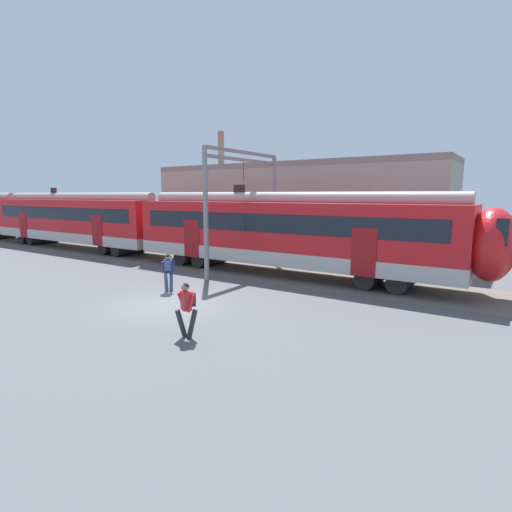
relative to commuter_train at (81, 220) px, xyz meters
name	(u,v)px	position (x,y,z in m)	size (l,w,h in m)	color
ground_plane	(171,304)	(17.17, -7.38, -2.25)	(160.00, 160.00, 0.00)	#515156
track_bed	(142,256)	(6.81, 0.01, -2.25)	(80.00, 4.40, 0.01)	#605951
commuter_train	(81,220)	(0.00, 0.00, 0.00)	(56.65, 3.07, 4.73)	#B7B2AD
pedestrian_navy	(168,269)	(15.65, -6.01, -1.26)	(0.51, 0.70, 1.67)	navy
pedestrian_red	(187,305)	(20.31, -9.76, -1.26)	(0.66, 0.56, 1.67)	#28282D
catenary_gantry	(244,192)	(15.41, 0.01, 2.06)	(0.24, 6.64, 6.53)	gray
background_building	(291,208)	(14.10, 7.83, 0.95)	(21.69, 5.00, 9.20)	gray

